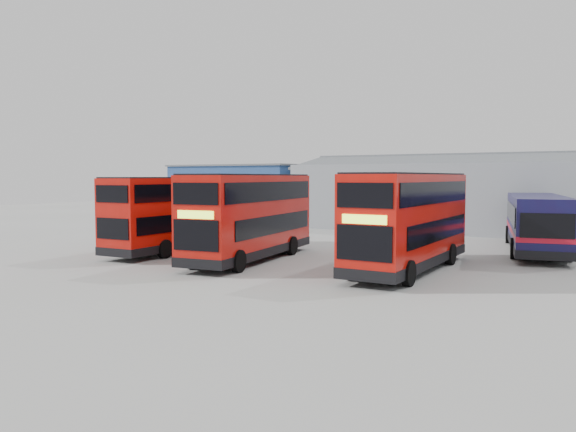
# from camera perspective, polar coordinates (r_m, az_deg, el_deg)

# --- Properties ---
(ground_plane) EXTENTS (120.00, 120.00, 0.00)m
(ground_plane) POSITION_cam_1_polar(r_m,az_deg,el_deg) (29.45, -1.59, -3.89)
(ground_plane) COLOR #9C9C97
(ground_plane) RESTS_ON ground
(office_block) EXTENTS (12.30, 8.32, 5.12)m
(office_block) POSITION_cam_1_polar(r_m,az_deg,el_deg) (51.92, -4.24, 2.37)
(office_block) COLOR navy
(office_block) RESTS_ON ground
(maintenance_shed) EXTENTS (30.50, 12.00, 5.89)m
(maintenance_shed) POSITION_cam_1_polar(r_m,az_deg,el_deg) (45.41, 20.88, 1.92)
(maintenance_shed) COLOR #949AA2
(maintenance_shed) RESTS_ON ground
(double_decker_left) EXTENTS (2.73, 9.63, 4.03)m
(double_decker_left) POSITION_cam_1_polar(r_m,az_deg,el_deg) (30.91, -11.14, 0.15)
(double_decker_left) COLOR red
(double_decker_left) RESTS_ON ground
(double_decker_centre) EXTENTS (3.60, 10.07, 4.17)m
(double_decker_centre) POSITION_cam_1_polar(r_m,az_deg,el_deg) (27.17, -3.81, -0.15)
(double_decker_centre) COLOR red
(double_decker_centre) RESTS_ON ground
(double_decker_right) EXTENTS (2.62, 9.99, 4.21)m
(double_decker_right) POSITION_cam_1_polar(r_m,az_deg,el_deg) (24.66, 12.25, -0.62)
(double_decker_right) COLOR red
(double_decker_right) RESTS_ON ground
(single_decker_blue) EXTENTS (4.64, 11.50, 3.05)m
(single_decker_blue) POSITION_cam_1_polar(r_m,az_deg,el_deg) (32.87, 23.91, -0.76)
(single_decker_blue) COLOR #0E103F
(single_decker_blue) RESTS_ON ground
(panel_van) EXTENTS (3.39, 5.56, 2.28)m
(panel_van) POSITION_cam_1_polar(r_m,az_deg,el_deg) (48.86, -7.15, 0.72)
(panel_van) COLOR white
(panel_van) RESTS_ON ground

